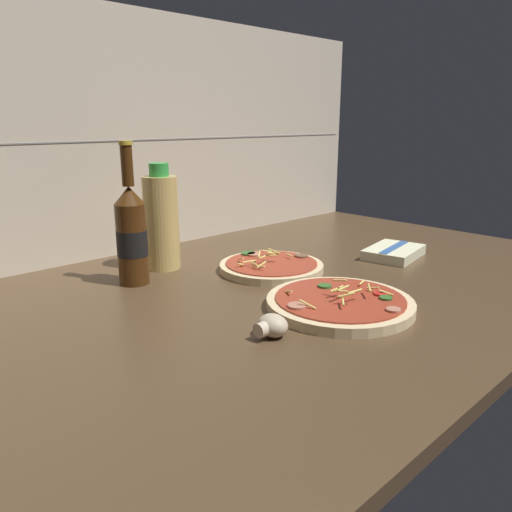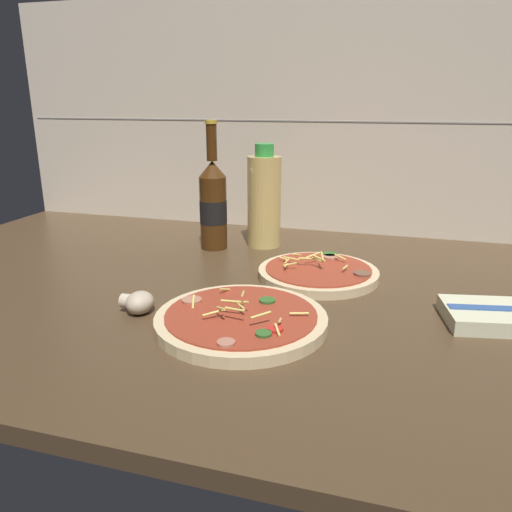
{
  "view_description": "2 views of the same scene",
  "coord_description": "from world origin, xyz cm",
  "views": [
    {
      "loc": [
        -65.21,
        -64.59,
        34.7
      ],
      "look_at": [
        0.08,
        3.54,
        8.92
      ],
      "focal_mm": 35.0,
      "sensor_mm": 36.0,
      "label": 1
    },
    {
      "loc": [
        24.1,
        -80.32,
        35.15
      ],
      "look_at": [
        -2.15,
        9.12,
        5.78
      ],
      "focal_mm": 35.0,
      "sensor_mm": 36.0,
      "label": 2
    }
  ],
  "objects": [
    {
      "name": "mushroom_left",
      "position": [
        -14.55,
        -15.14,
        4.28
      ],
      "size": [
        5.35,
        5.09,
        3.57
      ],
      "color": "beige",
      "rests_on": "counter_slab"
    },
    {
      "name": "pizza_near",
      "position": [
        2.65,
        -15.19,
        3.52
      ],
      "size": [
        25.97,
        25.97,
        5.5
      ],
      "color": "beige",
      "rests_on": "counter_slab"
    },
    {
      "name": "dish_towel",
      "position": [
        39.8,
        -3.35,
        3.71
      ],
      "size": [
        17.24,
        13.37,
        2.56
      ],
      "color": "beige",
      "rests_on": "counter_slab"
    },
    {
      "name": "pizza_far",
      "position": [
        10.24,
        9.27,
        3.48
      ],
      "size": [
        22.88,
        22.88,
        4.93
      ],
      "color": "beige",
      "rests_on": "counter_slab"
    },
    {
      "name": "beer_bottle",
      "position": [
        -16.09,
        22.52,
        12.81
      ],
      "size": [
        6.13,
        6.13,
        28.43
      ],
      "color": "#47280F",
      "rests_on": "counter_slab"
    },
    {
      "name": "oil_bottle",
      "position": [
        -5.66,
        27.67,
        13.23
      ],
      "size": [
        7.64,
        7.64,
        23.33
      ],
      "color": "#D6B766",
      "rests_on": "counter_slab"
    },
    {
      "name": "tile_backsplash",
      "position": [
        0.0,
        45.5,
        30.0
      ],
      "size": [
        160.0,
        1.13,
        60.0
      ],
      "color": "beige",
      "rests_on": "ground"
    },
    {
      "name": "counter_slab",
      "position": [
        0.0,
        0.0,
        1.25
      ],
      "size": [
        160.0,
        90.0,
        2.5
      ],
      "color": "#4C3823",
      "rests_on": "ground"
    }
  ]
}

